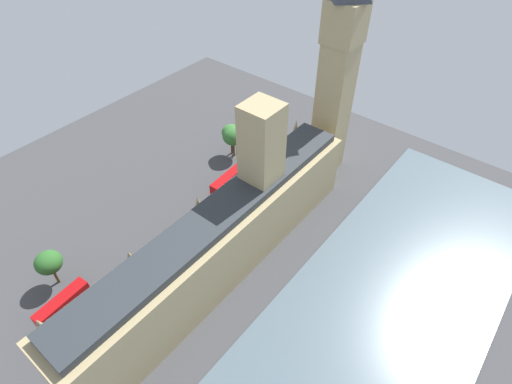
{
  "coord_description": "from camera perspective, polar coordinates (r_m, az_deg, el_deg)",
  "views": [
    {
      "loc": [
        -40.18,
        36.04,
        69.44
      ],
      "look_at": [
        1.0,
        -14.9,
        8.98
      ],
      "focal_mm": 28.81,
      "sensor_mm": 36.0,
      "label": 1
    }
  ],
  "objects": [
    {
      "name": "ground_plane",
      "position": [
        87.95,
        -5.69,
        -9.74
      ],
      "size": [
        141.18,
        141.18,
        0.0
      ],
      "primitive_type": "plane",
      "color": "#424244"
    },
    {
      "name": "river_thames",
      "position": [
        78.48,
        13.36,
        -21.49
      ],
      "size": [
        35.54,
        127.06,
        0.25
      ],
      "primitive_type": "cube",
      "color": "slate",
      "rests_on": "ground"
    },
    {
      "name": "parliament_building",
      "position": [
        80.71,
        -4.42,
        -6.0
      ],
      "size": [
        10.94,
        71.18,
        32.61
      ],
      "color": "tan",
      "rests_on": "ground"
    },
    {
      "name": "clock_tower",
      "position": [
        97.25,
        11.43,
        16.91
      ],
      "size": [
        7.72,
        7.72,
        54.86
      ],
      "color": "tan",
      "rests_on": "ground"
    },
    {
      "name": "double_decker_bus_near_tower",
      "position": [
        101.33,
        -3.95,
        1.34
      ],
      "size": [
        3.06,
        10.61,
        4.75
      ],
      "rotation": [
        0.0,
        0.0,
        0.05
      ],
      "color": "#B20C0F",
      "rests_on": "ground"
    },
    {
      "name": "car_white_midblock",
      "position": [
        97.29,
        -7.91,
        -2.62
      ],
      "size": [
        1.95,
        4.33,
        1.74
      ],
      "rotation": [
        0.0,
        0.0,
        0.03
      ],
      "color": "silver",
      "rests_on": "ground"
    },
    {
      "name": "car_blue_under_trees",
      "position": [
        90.91,
        -13.24,
        -7.83
      ],
      "size": [
        2.27,
        4.27,
        1.74
      ],
      "rotation": [
        0.0,
        0.0,
        0.11
      ],
      "color": "navy",
      "rests_on": "ground"
    },
    {
      "name": "car_dark_green_by_river_gate",
      "position": [
        89.0,
        -16.32,
        -10.16
      ],
      "size": [
        1.93,
        4.29,
        1.74
      ],
      "rotation": [
        0.0,
        0.0,
        3.17
      ],
      "color": "#19472D",
      "rests_on": "ground"
    },
    {
      "name": "double_decker_bus_far_end",
      "position": [
        86.29,
        -25.17,
        -14.09
      ],
      "size": [
        3.34,
        10.66,
        4.75
      ],
      "rotation": [
        0.0,
        0.0,
        0.08
      ],
      "color": "#B20C0F",
      "rests_on": "ground"
    },
    {
      "name": "pedestrian_corner",
      "position": [
        98.21,
        -0.98,
        -1.74
      ],
      "size": [
        0.49,
        0.58,
        1.52
      ],
      "rotation": [
        0.0,
        0.0,
        0.15
      ],
      "color": "maroon",
      "rests_on": "ground"
    },
    {
      "name": "plane_tree_opposite_hall",
      "position": [
        89.04,
        -26.86,
        -8.74
      ],
      "size": [
        5.16,
        5.16,
        8.49
      ],
      "color": "brown",
      "rests_on": "ground"
    },
    {
      "name": "plane_tree_leading",
      "position": [
        110.95,
        -3.48,
        8.22
      ],
      "size": [
        5.08,
        5.08,
        8.98
      ],
      "color": "brown",
      "rests_on": "ground"
    },
    {
      "name": "plane_tree_trailing",
      "position": [
        110.17,
        -3.18,
        7.78
      ],
      "size": [
        5.75,
        5.75,
        8.96
      ],
      "color": "brown",
      "rests_on": "ground"
    },
    {
      "name": "street_lamp_kerbside",
      "position": [
        111.97,
        -2.78,
        6.9
      ],
      "size": [
        0.56,
        0.56,
        5.68
      ],
      "color": "black",
      "rests_on": "ground"
    },
    {
      "name": "street_lamp_slot_10",
      "position": [
        110.14,
        -3.39,
        6.51
      ],
      "size": [
        0.56,
        0.56,
        6.51
      ],
      "color": "black",
      "rests_on": "ground"
    }
  ]
}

